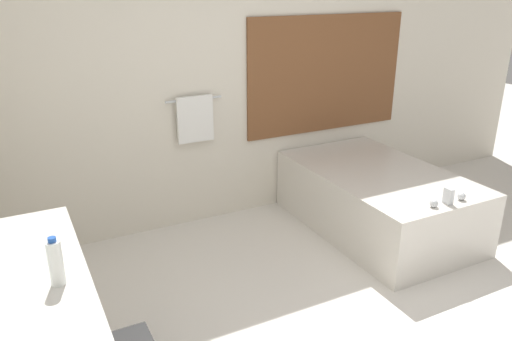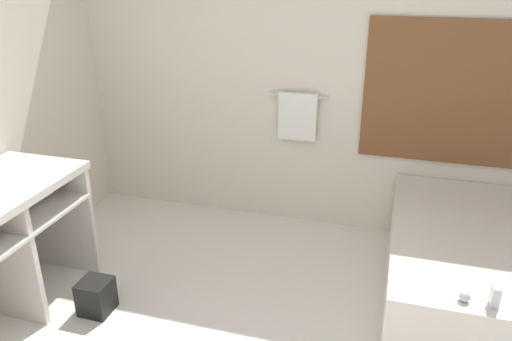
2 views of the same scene
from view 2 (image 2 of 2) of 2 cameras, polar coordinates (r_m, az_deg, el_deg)
wall_back_with_blinds at (r=4.10m, az=9.84°, el=10.87°), size 7.40×0.13×2.70m
bathtub at (r=3.67m, az=23.26°, el=-9.98°), size 1.05×1.72×0.67m
waste_bin at (r=3.58m, az=-17.80°, el=-13.52°), size 0.20×0.20×0.23m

